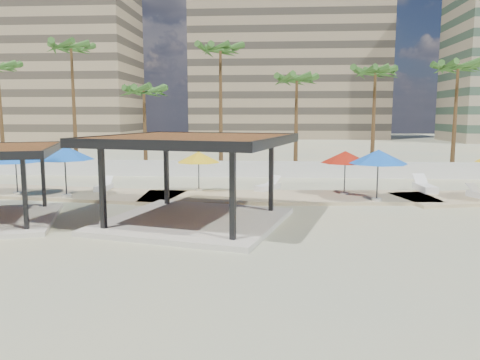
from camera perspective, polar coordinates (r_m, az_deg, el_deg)
The scene contains 20 objects.
ground at distance 19.30m, azimuth 0.28°, elevation -5.93°, with size 200.00×200.00×0.00m, color #C8BA84.
promenade at distance 26.77m, azimuth 5.66°, elevation -1.92°, with size 44.45×7.97×0.24m.
boundary_wall at distance 34.95m, azimuth 2.03°, elevation 1.33°, with size 56.00×0.30×1.20m, color silver.
building_west at distance 97.47m, azimuth -22.95°, elevation 13.61°, with size 34.00×16.00×32.40m.
building_mid at distance 97.22m, azimuth 5.87°, elevation 13.60°, with size 38.00×16.00×30.40m.
pavilion_central at distance 19.90m, azimuth -5.66°, elevation 1.04°, with size 9.04×9.04×3.77m.
umbrella_a at distance 27.05m, azimuth -20.62°, elevation 3.12°, with size 3.87×3.87×2.80m.
umbrella_b at distance 27.61m, azimuth -5.08°, elevation 2.79°, with size 3.01×3.01×2.31m.
umbrella_c at distance 26.83m, azimuth 12.71°, elevation 2.74°, with size 2.84×2.84×2.45m.
umbrella_d at distance 25.18m, azimuth 16.51°, elevation 2.72°, with size 3.27×3.27×2.67m.
umbrella_f at distance 29.09m, azimuth -25.72°, elevation 2.62°, with size 2.83×2.83×2.50m.
lounger_a at distance 29.15m, azimuth -16.26°, elevation -0.80°, with size 0.71×1.96×0.73m.
lounger_b at distance 28.04m, azimuth 3.43°, elevation -0.81°, with size 1.61×2.08×0.77m.
lounger_d at distance 29.65m, azimuth 21.59°, elevation -0.82°, with size 0.90×2.41×0.90m.
palm_b at distance 41.07m, azimuth -19.88°, elevation 14.37°, with size 3.00×3.00×10.81m.
palm_c at distance 38.23m, azimuth -11.64°, elevation 10.27°, with size 3.00×3.00×7.34m.
palm_d at distance 38.13m, azimuth -2.41°, elevation 15.06°, with size 3.00×3.00×10.60m.
palm_e at distance 37.22m, azimuth 6.94°, elevation 11.68°, with size 3.00×3.00×8.19m.
palm_f at distance 38.21m, azimuth 16.17°, elevation 12.13°, with size 3.00×3.00×8.75m.
palm_g at distance 39.51m, azimuth 25.03°, elevation 11.91°, with size 3.00×3.00×9.01m.
Camera 1 is at (1.25, -18.70, 4.63)m, focal length 35.00 mm.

